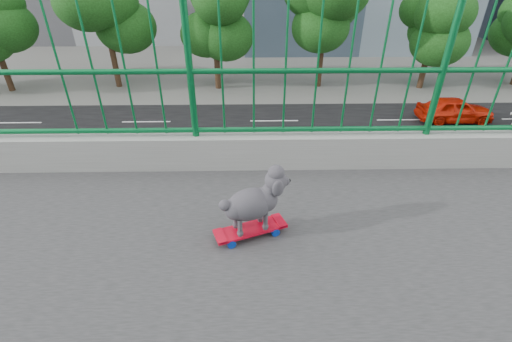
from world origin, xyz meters
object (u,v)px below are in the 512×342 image
Objects in this scene: car_4 at (455,110)px; car_6 at (301,204)px; skateboard at (251,230)px; car_2 at (207,163)px; poodle at (254,201)px.

car_6 reaches higher than car_4.
car_4 is at bearing 124.64° from skateboard.
car_2 reaches higher than car_4.
car_4 is at bearing 131.72° from car_6.
car_6 is at bearing 146.94° from skateboard.
car_4 is (-18.35, 12.69, -6.29)m from skateboard.
poodle is 0.08× the size of car_6.
skateboard is 0.09× the size of car_6.
car_4 is (-6.40, 14.65, -0.00)m from car_2.
poodle reaches higher than car_4.
poodle is 11.06m from car_6.
car_2 is at bearing 113.59° from car_4.
car_2 is (-11.95, -1.97, -6.29)m from skateboard.
skateboard is at bearing -90.00° from poodle.
skateboard is at bearing -12.36° from car_6.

